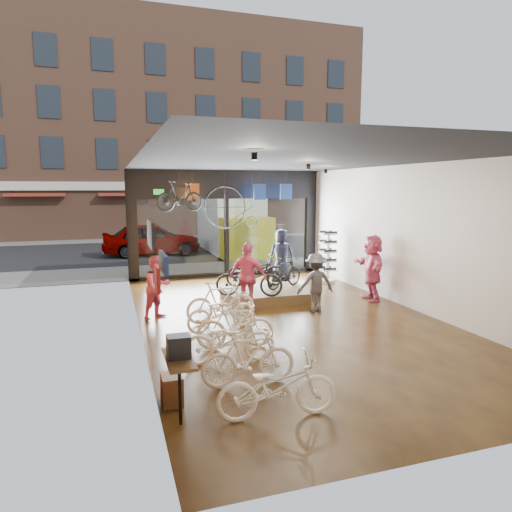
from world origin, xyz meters
name	(u,v)px	position (x,y,z in m)	size (l,w,h in m)	color
ground_plane	(287,320)	(0.00, 0.00, -0.02)	(7.00, 12.00, 0.04)	black
ceiling	(289,160)	(0.00, 0.00, 3.82)	(7.00, 12.00, 0.04)	black
wall_left	(136,248)	(-3.52, 0.00, 1.90)	(0.04, 12.00, 3.80)	#B05726
wall_right	(413,237)	(3.52, 0.00, 1.90)	(0.04, 12.00, 3.80)	beige
wall_back	(483,300)	(0.00, -6.02, 1.90)	(7.00, 0.04, 3.80)	beige
storefront	(226,224)	(0.00, 6.00, 1.90)	(7.00, 0.26, 3.80)	black
exit_sign	(159,192)	(-2.40, 5.88, 3.05)	(0.35, 0.06, 0.18)	#198C26
street_road	(187,246)	(0.00, 15.00, -0.01)	(30.00, 18.00, 0.02)	black
sidewalk_near	(219,268)	(0.00, 7.20, 0.06)	(30.00, 2.40, 0.12)	slate
sidewalk_far	(177,237)	(0.00, 19.00, 0.06)	(30.00, 2.00, 0.12)	slate
opposite_building	(169,130)	(0.00, 21.50, 7.00)	(26.00, 5.00, 14.00)	brown
street_car	(152,239)	(-2.16, 12.00, 0.78)	(1.83, 4.56, 1.55)	gray
box_truck	(235,226)	(1.67, 11.00, 1.38)	(2.33, 6.99, 2.75)	silver
floor_bike_0	(277,387)	(-1.94, -4.48, 0.45)	(0.60, 1.72, 0.90)	white
floor_bike_1	(249,358)	(-2.01, -3.35, 0.47)	(0.44, 1.56, 0.94)	white
floor_bike_2	(229,339)	(-2.07, -2.32, 0.45)	(0.59, 1.70, 0.90)	white
floor_bike_3	(235,325)	(-1.75, -1.59, 0.47)	(0.44, 1.56, 0.94)	white
floor_bike_4	(221,311)	(-1.74, -0.36, 0.44)	(0.58, 1.67, 0.88)	white
floor_bike_5	(221,302)	(-1.61, 0.23, 0.50)	(0.47, 1.68, 1.01)	white
display_platform	(268,295)	(0.19, 1.98, 0.15)	(2.40, 1.80, 0.30)	#4C3820
display_bike_left	(249,279)	(-0.56, 1.37, 0.77)	(0.63, 1.80, 0.94)	black
display_bike_mid	(284,273)	(0.71, 2.02, 0.76)	(0.43, 1.52, 0.91)	black
display_bike_right	(256,271)	(0.00, 2.53, 0.76)	(0.61, 1.76, 0.92)	black
customer_1	(158,287)	(-3.00, 1.05, 0.78)	(0.76, 0.59, 1.56)	#CC4C72
customer_2	(248,277)	(-0.69, 1.03, 0.90)	(1.05, 0.44, 1.79)	#CC4C72
customer_3	(316,283)	(0.93, 0.40, 0.76)	(0.99, 0.57, 1.53)	#3F3F44
customer_4	(281,255)	(1.51, 4.33, 0.90)	(0.88, 0.57, 1.80)	#161C33
customer_5	(372,268)	(3.00, 1.05, 0.94)	(1.74, 0.56, 1.88)	#CC4C72
sunglasses_rack	(328,256)	(2.95, 3.72, 0.89)	(0.52, 0.43, 1.77)	white
wall_merch	(162,318)	(-3.38, -3.50, 1.30)	(0.40, 2.40, 2.60)	navy
penny_farthing	(234,209)	(-0.11, 4.60, 2.50)	(1.77, 0.06, 1.42)	black
hung_bike	(180,196)	(-1.93, 4.20, 2.93)	(0.45, 1.58, 0.95)	black
jersey_left	(193,192)	(-1.36, 5.20, 3.05)	(0.45, 0.03, 0.55)	#CC5919
jersey_mid	(260,192)	(1.02, 5.20, 3.05)	(0.45, 0.03, 0.55)	#1E3F99
jersey_right	(286,192)	(2.00, 5.20, 3.05)	(0.45, 0.03, 0.55)	#1E3F99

